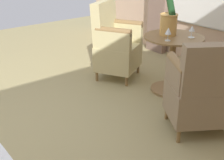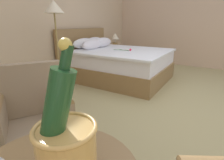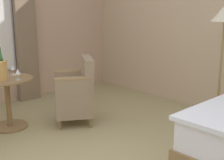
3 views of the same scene
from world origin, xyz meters
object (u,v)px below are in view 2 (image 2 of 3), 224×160
at_px(wine_glass_near_bucket, 70,125).
at_px(bed, 117,62).
at_px(champagne_bucket, 66,149).
at_px(armchair_by_window, 35,123).
at_px(floor_lamp_brass, 55,16).
at_px(nightstand, 115,57).
at_px(bedside_lamp, 115,39).

bearing_deg(wine_glass_near_bucket, bed, 26.15).
relative_size(champagne_bucket, armchair_by_window, 0.56).
bearing_deg(floor_lamp_brass, armchair_by_window, -138.60).
height_order(nightstand, armchair_by_window, armchair_by_window).
bearing_deg(champagne_bucket, armchair_by_window, 62.79).
bearing_deg(armchair_by_window, floor_lamp_brass, 41.40).
bearing_deg(floor_lamp_brass, champagne_bucket, -131.47).
xyz_separation_m(champagne_bucket, wine_glass_near_bucket, (0.18, 0.16, -0.06)).
bearing_deg(armchair_by_window, nightstand, 20.76).
bearing_deg(floor_lamp_brass, wine_glass_near_bucket, -130.86).
relative_size(bedside_lamp, floor_lamp_brass, 0.26).
bearing_deg(champagne_bucket, wine_glass_near_bucket, 41.78).
height_order(bed, nightstand, bed).
distance_m(bed, champagne_bucket, 3.56).
xyz_separation_m(floor_lamp_brass, champagne_bucket, (-1.88, -2.13, -0.52)).
distance_m(bedside_lamp, wine_glass_near_bucket, 4.60).
height_order(bed, armchair_by_window, bed).
distance_m(bedside_lamp, champagne_bucket, 4.83).
xyz_separation_m(floor_lamp_brass, wine_glass_near_bucket, (-1.71, -1.97, -0.57)).
relative_size(nightstand, wine_glass_near_bucket, 3.91).
bearing_deg(nightstand, bed, -148.02).
bearing_deg(bed, bedside_lamp, 31.98).
distance_m(nightstand, wine_glass_near_bucket, 4.63).
bearing_deg(wine_glass_near_bucket, armchair_by_window, 69.27).
height_order(bed, floor_lamp_brass, floor_lamp_brass).
relative_size(bedside_lamp, champagne_bucket, 0.81).
bearing_deg(nightstand, bedside_lamp, 180.00).
height_order(bedside_lamp, wine_glass_near_bucket, bedside_lamp).
bearing_deg(armchair_by_window, bedside_lamp, 20.76).
xyz_separation_m(bed, armchair_by_window, (-2.70, -0.75, 0.05)).
bearing_deg(nightstand, floor_lamp_brass, -175.81).
bearing_deg(wine_glass_near_bucket, floor_lamp_brass, 49.14).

